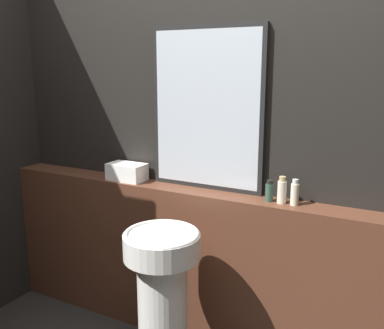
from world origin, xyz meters
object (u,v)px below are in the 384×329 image
shampoo_bottle (269,192)px  towel_stack (127,172)px  lotion_bottle (295,193)px  mirror (207,109)px  conditioner_bottle (282,191)px  pedestal_sink (162,297)px

shampoo_bottle → towel_stack: bearing=180.0°
lotion_bottle → mirror: bearing=172.2°
towel_stack → conditioner_bottle: (0.98, 0.00, 0.01)m
mirror → towel_stack: bearing=-171.9°
mirror → conditioner_bottle: size_ratio=6.41×
conditioner_bottle → lotion_bottle: conditioner_bottle is taller
shampoo_bottle → conditioner_bottle: size_ratio=0.80×
mirror → lotion_bottle: size_ratio=6.71×
shampoo_bottle → pedestal_sink: bearing=-134.2°
pedestal_sink → towel_stack: bearing=140.3°
mirror → conditioner_bottle: mirror is taller
mirror → pedestal_sink: bearing=-90.8°
lotion_bottle → towel_stack: bearing=180.0°
pedestal_sink → lotion_bottle: bearing=37.8°
pedestal_sink → conditioner_bottle: (0.48, 0.42, 0.52)m
shampoo_bottle → lotion_bottle: bearing=0.0°
towel_stack → conditioner_bottle: size_ratio=1.64×
shampoo_bottle → lotion_bottle: size_ratio=0.84×
conditioner_bottle → mirror: bearing=171.2°
pedestal_sink → lotion_bottle: (0.54, 0.42, 0.52)m
pedestal_sink → shampoo_bottle: 0.78m
pedestal_sink → mirror: mirror is taller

